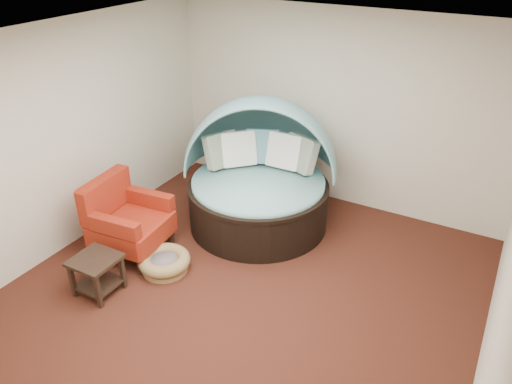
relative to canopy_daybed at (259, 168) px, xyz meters
The scene contains 10 objects.
floor 1.72m from the canopy_daybed, 65.97° to the right, with size 5.00×5.00×0.00m, color #4E2416.
wall_back 1.40m from the canopy_daybed, 61.04° to the left, with size 5.00×5.00×0.00m, color beige.
wall_front 3.98m from the canopy_daybed, 80.97° to the right, with size 5.00×5.00×0.00m, color beige.
wall_left 2.41m from the canopy_daybed, 143.67° to the right, with size 5.00×5.00×0.00m, color beige.
wall_right 3.46m from the canopy_daybed, 23.95° to the right, with size 5.00×5.00×0.00m, color beige.
ceiling 2.50m from the canopy_daybed, 65.97° to the right, with size 5.00×5.00×0.00m, color white.
canopy_daybed is the anchor object (origin of this frame).
pet_basket 1.78m from the canopy_daybed, 105.40° to the right, with size 0.82×0.82×0.22m.
red_armchair 1.86m from the canopy_daybed, 126.48° to the right, with size 0.93×0.93×1.00m.
side_table 2.47m from the canopy_daybed, 110.12° to the right, with size 0.49×0.49×0.46m.
Camera 1 is at (2.31, -3.92, 3.76)m, focal length 35.00 mm.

